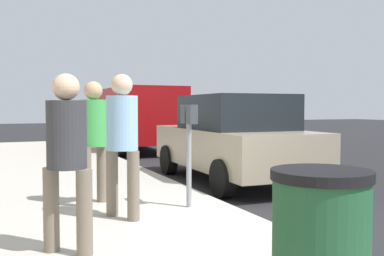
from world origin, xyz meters
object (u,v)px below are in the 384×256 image
Objects in this scene: pedestrian_bystander at (67,149)px; trash_bin at (320,255)px; parked_sedan_near at (232,138)px; parked_van_far at (136,115)px; parking_officer at (94,132)px; parking_meter at (189,133)px; pedestrian_at_meter at (122,133)px.

pedestrian_bystander is 1.67× the size of trash_bin.
parked_sedan_near is 0.86× the size of parked_van_far.
parking_officer reaches higher than trash_bin.
parking_meter is 0.81× the size of parking_officer.
parked_sedan_near is 4.41× the size of trash_bin.
parked_van_far reaches higher than parking_officer.
pedestrian_bystander reaches higher than parked_sedan_near.
trash_bin is at bearing 169.53° from parking_meter.
parking_meter is at bearing 16.08° from parking_officer.
parked_sedan_near is (2.56, -2.94, -0.31)m from pedestrian_at_meter.
parked_sedan_near is at bearing -39.90° from parking_meter.
pedestrian_at_meter reaches higher than trash_bin.
parked_van_far is at bearing 116.75° from parking_officer.
parking_officer reaches higher than parking_meter.
pedestrian_at_meter reaches higher than parked_sedan_near.
trash_bin is (-2.18, -1.15, -0.47)m from pedestrian_bystander.
parking_officer is (2.00, -0.63, 0.04)m from pedestrian_bystander.
trash_bin is (-5.83, 2.60, -0.24)m from parked_sedan_near.
parked_van_far is at bearing -11.71° from parking_meter.
pedestrian_at_meter is 0.40× the size of parked_sedan_near.
pedestrian_bystander is 2.10m from parking_officer.
parking_meter is 0.84× the size of pedestrian_bystander.
pedestrian_at_meter is 10.08m from parked_van_far.
parked_van_far is at bearing 23.56° from pedestrian_bystander.
parking_meter is at bearing -10.47° from trash_bin.
parked_van_far reaches higher than trash_bin.
parking_officer reaches higher than pedestrian_bystander.
parked_van_far reaches higher than pedestrian_bystander.
trash_bin is at bearing 156.00° from parked_sedan_near.
parking_meter is 1.40× the size of trash_bin.
parked_sedan_near is at bearing 179.99° from parked_van_far.
pedestrian_at_meter is 1.06× the size of pedestrian_bystander.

